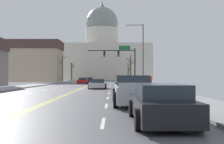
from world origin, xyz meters
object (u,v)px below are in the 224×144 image
street_lamp_right (140,49)px  bicycle_parked (145,84)px  pedestrian_01 (149,80)px  signal_gantry (121,57)px  sedan_oncoming_01 (89,80)px  sedan_near_03 (131,89)px  sedan_near_01 (97,84)px  pickup_truck_near_04 (133,91)px  sedan_near_02 (127,85)px  pedestrian_00 (150,80)px  sedan_near_00 (122,83)px  sedan_oncoming_00 (83,81)px  sedan_near_05 (160,105)px

street_lamp_right → bicycle_parked: (0.08, -4.14, -4.81)m
pedestrian_01 → street_lamp_right: bearing=93.7°
signal_gantry → sedan_oncoming_01: size_ratio=1.84×
signal_gantry → sedan_oncoming_01: (-6.94, 20.87, -4.13)m
sedan_near_03 → pedestrian_01: (3.02, 11.95, 0.48)m
sedan_near_01 → signal_gantry: bearing=74.9°
sedan_oncoming_01 → pedestrian_01: pedestrian_01 is taller
sedan_near_03 → pickup_truck_near_04: pickup_truck_near_04 is taller
sedan_near_02 → bicycle_parked: size_ratio=2.54×
sedan_near_01 → pedestrian_00: bearing=35.1°
pedestrian_01 → sedan_near_00: bearing=111.4°
sedan_near_01 → sedan_near_03: bearing=-75.5°
street_lamp_right → pickup_truck_near_04: 24.52m
signal_gantry → sedan_near_02: (0.04, -17.74, -4.08)m
sedan_near_02 → sedan_oncoming_01: (-6.99, 38.61, -0.06)m
pedestrian_00 → bicycle_parked: 3.90m
sedan_near_01 → sedan_near_02: 6.45m
sedan_near_03 → sedan_near_02: bearing=89.0°
sedan_near_01 → sedan_oncoming_00: 21.59m
sedan_near_01 → sedan_oncoming_01: bearing=96.3°
street_lamp_right → sedan_near_03: bearing=-98.4°
sedan_near_03 → sedan_oncoming_00: 34.37m
sedan_near_00 → sedan_near_05: bearing=-89.8°
street_lamp_right → signal_gantry: bearing=110.7°
bicycle_parked → pedestrian_01: bearing=-80.1°
sedan_near_00 → sedan_oncoming_01: bearing=104.9°
sedan_near_00 → bicycle_parked: bearing=-65.3°
sedan_near_01 → sedan_near_05: sedan_near_05 is taller
sedan_near_00 → pickup_truck_near_04: (-0.34, -25.60, 0.18)m
sedan_near_00 → pickup_truck_near_04: size_ratio=0.80×
signal_gantry → sedan_near_03: size_ratio=1.78×
sedan_oncoming_00 → signal_gantry: bearing=-51.1°
signal_gantry → sedan_near_00: 6.53m
sedan_near_03 → bicycle_parked: (2.71, 13.73, -0.06)m
signal_gantry → sedan_near_02: size_ratio=1.76×
sedan_oncoming_00 → pedestrian_01: (10.19, -21.66, 0.47)m
bicycle_parked → street_lamp_right: bearing=91.1°
street_lamp_right → pedestrian_00: (1.29, -0.47, -4.30)m
street_lamp_right → sedan_near_01: (-5.84, -5.48, -4.76)m
sedan_near_05 → bicycle_parked: size_ratio=2.52×
sedan_near_01 → street_lamp_right: bearing=43.2°
signal_gantry → street_lamp_right: 7.23m
signal_gantry → pedestrian_01: (2.93, -12.65, -3.66)m
sedan_near_02 → sedan_oncoming_01: bearing=100.3°
sedan_near_02 → sedan_oncoming_00: 27.72m
sedan_near_00 → sedan_near_02: (0.09, -12.69, 0.06)m
sedan_near_03 → sedan_near_05: size_ratio=0.99×
signal_gantry → sedan_near_05: signal_gantry is taller
sedan_near_00 → sedan_near_05: sedan_near_05 is taller
sedan_near_05 → street_lamp_right: bearing=85.3°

